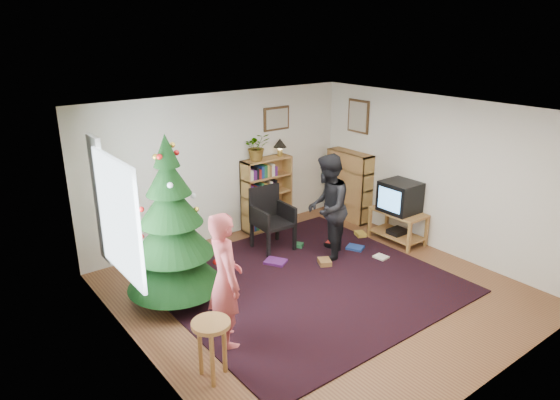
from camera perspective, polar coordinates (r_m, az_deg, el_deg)
floor at (r=7.13m, az=4.34°, el=-10.29°), size 5.00×5.00×0.00m
ceiling at (r=6.28m, az=4.93°, el=9.96°), size 5.00×5.00×0.00m
wall_back at (r=8.52m, az=-6.69°, el=3.79°), size 5.00×0.02×2.50m
wall_front at (r=5.19m, az=23.57°, el=-8.32°), size 5.00×0.02×2.50m
wall_left at (r=5.38m, az=-15.78°, el=-6.38°), size 0.02×5.00×2.50m
wall_right at (r=8.41m, az=17.42°, el=2.80°), size 0.02×5.00×2.50m
rug at (r=7.32m, az=2.77°, el=-9.32°), size 3.80×3.60×0.02m
window_pane at (r=5.81m, az=-17.99°, el=-1.95°), size 0.04×1.20×1.40m
curtain at (r=6.45m, az=-19.82°, el=-0.05°), size 0.06×0.35×1.60m
picture_back at (r=8.98m, az=-0.41°, el=9.29°), size 0.55×0.03×0.42m
picture_right at (r=9.31m, az=8.95°, el=9.43°), size 0.03×0.50×0.60m
christmas_tree at (r=6.57m, az=-12.20°, el=-4.05°), size 1.26×1.26×2.29m
bookshelf_back at (r=9.00m, az=-1.52°, el=0.86°), size 0.95×0.30×1.30m
bookshelf_right at (r=9.54m, az=7.89°, el=1.75°), size 0.30×0.95×1.30m
tv_stand at (r=8.75m, az=13.31°, el=-2.60°), size 0.51×0.92×0.55m
crt_tv at (r=8.58m, az=13.55°, el=0.37°), size 0.54×0.59×0.51m
armchair at (r=8.19m, az=-1.29°, el=-1.80°), size 0.60×0.60×1.04m
stool at (r=5.34m, az=-7.84°, el=-15.02°), size 0.40×0.40×0.67m
person_standing at (r=5.72m, az=-6.25°, el=-9.06°), size 0.52×0.67×1.62m
person_by_chair at (r=7.75m, az=5.42°, el=-0.90°), size 1.04×1.02×1.69m
potted_plant at (r=8.65m, az=-2.65°, el=6.12°), size 0.54×0.50×0.48m
table_lamp at (r=8.94m, az=-0.01°, el=6.40°), size 0.24×0.24×0.32m
floor_clutter at (r=8.26m, az=6.08°, el=-5.67°), size 2.02×1.32×0.08m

